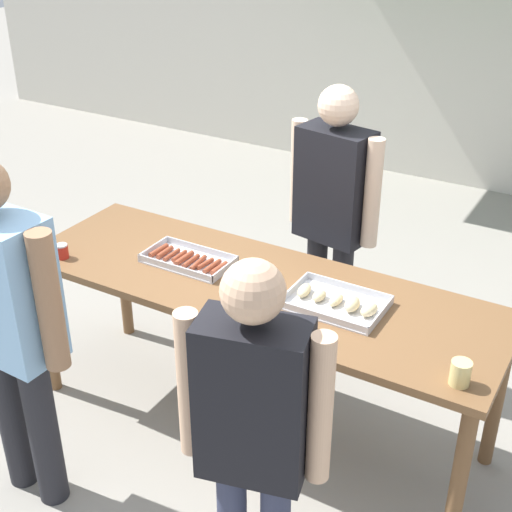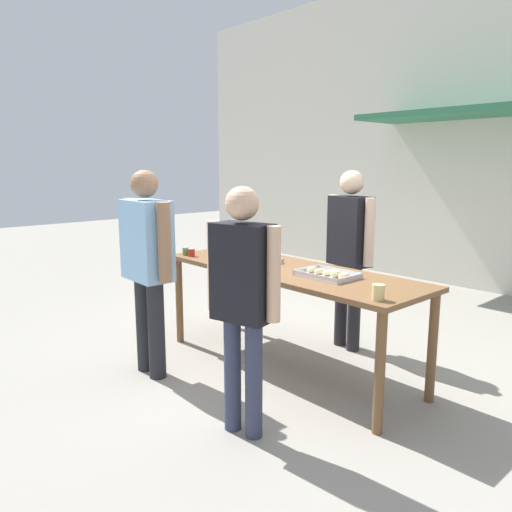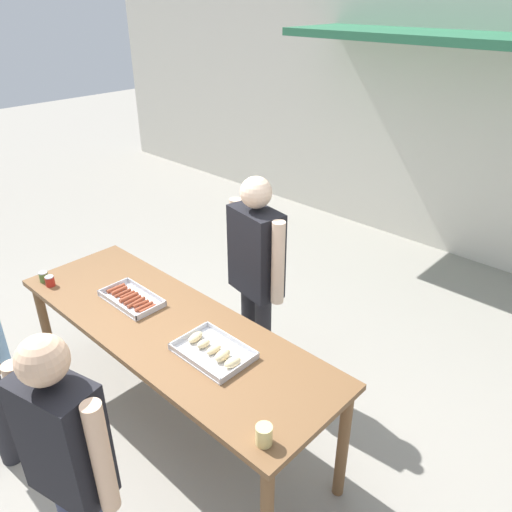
{
  "view_description": "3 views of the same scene",
  "coord_description": "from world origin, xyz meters",
  "px_view_note": "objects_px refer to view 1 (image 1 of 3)",
  "views": [
    {
      "loc": [
        1.53,
        -2.62,
        2.66
      ],
      "look_at": [
        0.0,
        0.0,
        1.04
      ],
      "focal_mm": 50.0,
      "sensor_mm": 36.0,
      "label": 1
    },
    {
      "loc": [
        2.89,
        -2.97,
        1.76
      ],
      "look_at": [
        -0.41,
        0.0,
        0.94
      ],
      "focal_mm": 35.0,
      "sensor_mm": 36.0,
      "label": 2
    },
    {
      "loc": [
        2.21,
        -1.53,
        2.79
      ],
      "look_at": [
        0.05,
        0.77,
        1.11
      ],
      "focal_mm": 35.0,
      "sensor_mm": 36.0,
      "label": 3
    }
  ],
  "objects_px": {
    "condiment_jar_mustard": "(49,247)",
    "beer_cup": "(460,373)",
    "food_tray_sausages": "(188,260)",
    "food_tray_buns": "(337,302)",
    "person_customer_holding_hotdog": "(6,314)",
    "condiment_jar_ketchup": "(62,251)",
    "person_customer_with_cup": "(253,426)",
    "person_server_behind_table": "(333,205)"
  },
  "relations": [
    {
      "from": "beer_cup",
      "to": "condiment_jar_mustard",
      "type": "bearing_deg",
      "value": -179.76
    },
    {
      "from": "beer_cup",
      "to": "person_customer_holding_hotdog",
      "type": "relative_size",
      "value": 0.06
    },
    {
      "from": "person_server_behind_table",
      "to": "beer_cup",
      "type": "bearing_deg",
      "value": -35.28
    },
    {
      "from": "food_tray_sausages",
      "to": "person_customer_with_cup",
      "type": "distance_m",
      "value": 1.39
    },
    {
      "from": "person_customer_holding_hotdog",
      "to": "food_tray_sausages",
      "type": "bearing_deg",
      "value": -104.36
    },
    {
      "from": "food_tray_buns",
      "to": "condiment_jar_mustard",
      "type": "relative_size",
      "value": 5.85
    },
    {
      "from": "person_customer_with_cup",
      "to": "beer_cup",
      "type": "bearing_deg",
      "value": -140.01
    },
    {
      "from": "condiment_jar_mustard",
      "to": "condiment_jar_ketchup",
      "type": "distance_m",
      "value": 0.09
    },
    {
      "from": "food_tray_buns",
      "to": "condiment_jar_ketchup",
      "type": "height_order",
      "value": "condiment_jar_ketchup"
    },
    {
      "from": "food_tray_buns",
      "to": "condiment_jar_ketchup",
      "type": "relative_size",
      "value": 5.85
    },
    {
      "from": "person_server_behind_table",
      "to": "person_customer_holding_hotdog",
      "type": "bearing_deg",
      "value": -103.01
    },
    {
      "from": "person_customer_holding_hotdog",
      "to": "person_customer_with_cup",
      "type": "distance_m",
      "value": 1.25
    },
    {
      "from": "condiment_jar_ketchup",
      "to": "person_server_behind_table",
      "type": "distance_m",
      "value": 1.5
    },
    {
      "from": "condiment_jar_ketchup",
      "to": "food_tray_buns",
      "type": "bearing_deg",
      "value": 11.32
    },
    {
      "from": "person_server_behind_table",
      "to": "person_customer_with_cup",
      "type": "relative_size",
      "value": 1.05
    },
    {
      "from": "food_tray_sausages",
      "to": "person_customer_with_cup",
      "type": "relative_size",
      "value": 0.28
    },
    {
      "from": "condiment_jar_mustard",
      "to": "person_customer_holding_hotdog",
      "type": "distance_m",
      "value": 0.79
    },
    {
      "from": "condiment_jar_mustard",
      "to": "person_customer_with_cup",
      "type": "xyz_separation_m",
      "value": [
        1.67,
        -0.7,
        0.05
      ]
    },
    {
      "from": "condiment_jar_mustard",
      "to": "person_customer_with_cup",
      "type": "height_order",
      "value": "person_customer_with_cup"
    },
    {
      "from": "food_tray_sausages",
      "to": "beer_cup",
      "type": "xyz_separation_m",
      "value": [
        1.5,
        -0.28,
        0.04
      ]
    },
    {
      "from": "person_server_behind_table",
      "to": "person_customer_holding_hotdog",
      "type": "relative_size",
      "value": 0.99
    },
    {
      "from": "food_tray_buns",
      "to": "person_customer_with_cup",
      "type": "bearing_deg",
      "value": -82.61
    },
    {
      "from": "food_tray_sausages",
      "to": "condiment_jar_mustard",
      "type": "distance_m",
      "value": 0.75
    },
    {
      "from": "person_customer_with_cup",
      "to": "food_tray_sausages",
      "type": "bearing_deg",
      "value": -58.99
    },
    {
      "from": "condiment_jar_ketchup",
      "to": "person_customer_with_cup",
      "type": "bearing_deg",
      "value": -24.06
    },
    {
      "from": "food_tray_sausages",
      "to": "food_tray_buns",
      "type": "distance_m",
      "value": 0.84
    },
    {
      "from": "food_tray_sausages",
      "to": "food_tray_buns",
      "type": "xyz_separation_m",
      "value": [
        0.84,
        0.0,
        0.01
      ]
    },
    {
      "from": "beer_cup",
      "to": "person_customer_holding_hotdog",
      "type": "xyz_separation_m",
      "value": [
        -1.77,
        -0.67,
        0.07
      ]
    },
    {
      "from": "beer_cup",
      "to": "person_customer_with_cup",
      "type": "height_order",
      "value": "person_customer_with_cup"
    },
    {
      "from": "condiment_jar_ketchup",
      "to": "person_customer_with_cup",
      "type": "distance_m",
      "value": 1.73
    },
    {
      "from": "condiment_jar_mustard",
      "to": "beer_cup",
      "type": "height_order",
      "value": "beer_cup"
    },
    {
      "from": "food_tray_buns",
      "to": "person_server_behind_table",
      "type": "relative_size",
      "value": 0.27
    },
    {
      "from": "beer_cup",
      "to": "person_server_behind_table",
      "type": "bearing_deg",
      "value": 134.64
    },
    {
      "from": "person_server_behind_table",
      "to": "person_customer_holding_hotdog",
      "type": "xyz_separation_m",
      "value": [
        -0.73,
        -1.72,
        -0.01
      ]
    },
    {
      "from": "food_tray_buns",
      "to": "person_server_behind_table",
      "type": "xyz_separation_m",
      "value": [
        -0.39,
        0.77,
        0.11
      ]
    },
    {
      "from": "food_tray_sausages",
      "to": "beer_cup",
      "type": "relative_size",
      "value": 4.37
    },
    {
      "from": "food_tray_sausages",
      "to": "person_customer_holding_hotdog",
      "type": "height_order",
      "value": "person_customer_holding_hotdog"
    },
    {
      "from": "person_customer_with_cup",
      "to": "condiment_jar_mustard",
      "type": "bearing_deg",
      "value": -36.28
    },
    {
      "from": "condiment_jar_ketchup",
      "to": "person_server_behind_table",
      "type": "relative_size",
      "value": 0.05
    },
    {
      "from": "condiment_jar_ketchup",
      "to": "person_customer_holding_hotdog",
      "type": "xyz_separation_m",
      "value": [
        0.33,
        -0.66,
        0.09
      ]
    },
    {
      "from": "condiment_jar_ketchup",
      "to": "person_customer_holding_hotdog",
      "type": "bearing_deg",
      "value": -63.71
    },
    {
      "from": "food_tray_buns",
      "to": "condiment_jar_mustard",
      "type": "distance_m",
      "value": 1.57
    }
  ]
}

